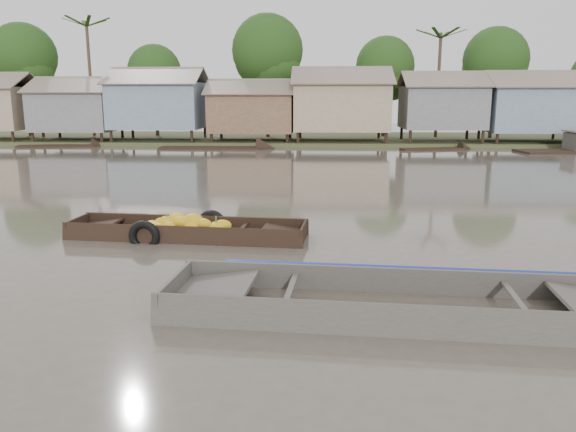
{
  "coord_description": "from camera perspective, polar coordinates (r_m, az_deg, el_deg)",
  "views": [
    {
      "loc": [
        0.91,
        -10.87,
        3.52
      ],
      "look_at": [
        0.24,
        1.58,
        0.8
      ],
      "focal_mm": 35.0,
      "sensor_mm": 36.0,
      "label": 1
    }
  ],
  "objects": [
    {
      "name": "ground",
      "position": [
        11.47,
        -1.65,
        -5.58
      ],
      "size": [
        120.0,
        120.0,
        0.0
      ],
      "primitive_type": "plane",
      "color": "#52483F",
      "rests_on": "ground"
    },
    {
      "name": "viewer_boat",
      "position": [
        9.51,
        11.45,
        -9.24
      ],
      "size": [
        7.9,
        2.6,
        0.63
      ],
      "rotation": [
        0.0,
        0.0,
        -0.07
      ],
      "color": "#413D37",
      "rests_on": "ground"
    },
    {
      "name": "riverbank",
      "position": [
        42.79,
        6.02,
        11.64
      ],
      "size": [
        120.0,
        12.47,
        10.22
      ],
      "color": "#384723",
      "rests_on": "ground"
    },
    {
      "name": "banana_boat",
      "position": [
        14.29,
        -10.52,
        -1.42
      ],
      "size": [
        6.06,
        1.92,
        0.83
      ],
      "rotation": [
        0.0,
        0.0,
        -0.08
      ],
      "color": "black",
      "rests_on": "ground"
    },
    {
      "name": "distant_boats",
      "position": [
        37.41,
        22.5,
        6.29
      ],
      "size": [
        45.6,
        16.32,
        1.38
      ],
      "color": "black",
      "rests_on": "ground"
    }
  ]
}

